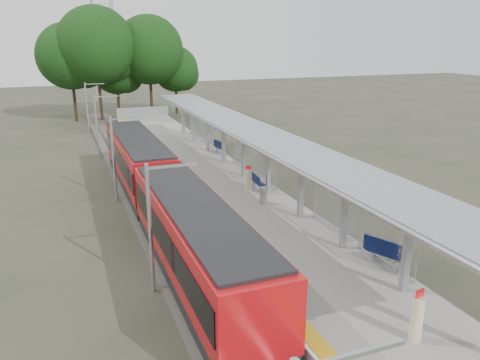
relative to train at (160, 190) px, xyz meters
name	(u,v)px	position (x,y,z in m)	size (l,w,h in m)	color
ground	(391,359)	(4.50, -13.82, -2.05)	(200.00, 200.00, 0.00)	#474438
trackbed	(142,191)	(0.00, 6.18, -1.93)	(3.00, 70.00, 0.24)	#59544C
platform	(206,178)	(4.50, 6.18, -1.55)	(6.00, 50.00, 1.00)	gray
tactile_strip	(170,175)	(1.95, 6.18, -1.04)	(0.60, 50.00, 0.02)	gold
end_fence	(143,112)	(4.50, 31.13, -0.45)	(6.00, 0.10, 1.20)	#9EA0A5
train	(160,190)	(0.00, 0.00, 0.00)	(2.74, 27.60, 3.62)	black
canopy	(248,135)	(6.11, 2.37, 2.15)	(3.27, 38.00, 3.66)	#9EA0A5
tree_cluster	(115,54)	(2.50, 36.91, 6.01)	(20.13, 10.83, 13.68)	#382316
catenary_masts	(115,156)	(-1.72, 5.18, 0.86)	(2.08, 48.16, 5.40)	#9EA0A5
bench_near	(385,252)	(7.10, -9.91, -0.44)	(1.20, 1.75, 1.16)	#0F184B
bench_mid	(257,181)	(6.25, 1.26, -0.55)	(0.50, 1.41, 0.95)	#0F184B
bench_far	(220,147)	(7.11, 10.94, -0.51)	(0.65, 1.56, 1.04)	#0F184B
info_pillar_near	(417,318)	(4.84, -14.34, -0.30)	(0.39, 0.39, 1.74)	beige
info_pillar_far	(248,180)	(5.55, 1.01, -0.35)	(0.37, 0.37, 1.62)	beige
litter_bin	(263,195)	(5.56, -1.25, -0.59)	(0.45, 0.45, 0.92)	#9EA0A5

